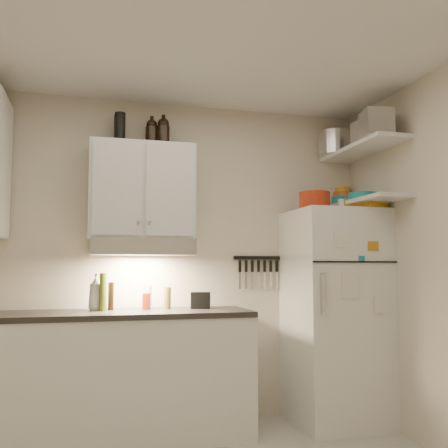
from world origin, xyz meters
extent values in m
cube|color=silver|center=(0.00, 0.00, 2.61)|extent=(3.20, 3.00, 0.02)
cube|color=beige|center=(0.00, 1.51, 1.30)|extent=(3.20, 0.02, 2.60)
cube|color=silver|center=(-0.55, 1.20, 0.44)|extent=(2.10, 0.60, 0.88)
cube|color=#292623|center=(-0.55, 1.20, 0.90)|extent=(2.10, 0.62, 0.04)
cube|color=silver|center=(-0.30, 1.33, 1.83)|extent=(0.80, 0.33, 0.75)
cube|color=silver|center=(-0.30, 1.27, 1.39)|extent=(0.76, 0.46, 0.12)
cube|color=white|center=(1.25, 1.16, 0.85)|extent=(0.70, 0.68, 1.70)
cube|color=silver|center=(1.45, 1.02, 2.20)|extent=(0.30, 0.95, 0.03)
cube|color=silver|center=(1.45, 1.02, 1.76)|extent=(0.30, 0.95, 0.03)
cube|color=black|center=(0.70, 1.49, 1.32)|extent=(0.42, 0.02, 0.03)
cylinder|color=#A12A12|center=(1.07, 1.13, 1.77)|extent=(0.30, 0.30, 0.15)
cube|color=#C17F18|center=(1.44, 0.97, 1.74)|extent=(0.29, 0.32, 0.09)
cylinder|color=silver|center=(1.28, 1.07, 1.74)|extent=(0.05, 0.05, 0.09)
cylinder|color=silver|center=(1.37, 1.35, 2.32)|extent=(0.32, 0.32, 0.21)
cube|color=#AAAAAD|center=(1.41, 0.91, 2.30)|extent=(0.18, 0.17, 0.17)
cube|color=#AAAAAD|center=(1.39, 0.71, 2.32)|extent=(0.24, 0.24, 0.20)
cylinder|color=#177B7F|center=(1.48, 1.39, 1.82)|extent=(0.22, 0.22, 0.09)
cylinder|color=#E54815|center=(1.51, 1.48, 1.89)|extent=(0.17, 0.17, 0.05)
cylinder|color=gold|center=(1.51, 1.48, 1.94)|extent=(0.14, 0.14, 0.04)
cylinder|color=#177B7F|center=(1.41, 0.97, 1.80)|extent=(0.29, 0.29, 0.06)
cylinder|color=black|center=(-0.48, 1.32, 2.32)|extent=(0.09, 0.09, 0.24)
cylinder|color=black|center=(-0.48, 1.41, 2.32)|extent=(0.09, 0.09, 0.24)
imported|color=silver|center=(-0.63, 1.29, 1.07)|extent=(0.13, 0.13, 0.31)
cylinder|color=brown|center=(-0.10, 1.30, 1.00)|extent=(0.07, 0.07, 0.17)
cylinder|color=#516519|center=(-0.58, 1.24, 1.06)|extent=(0.06, 0.06, 0.28)
cylinder|color=black|center=(-0.52, 1.30, 1.02)|extent=(0.06, 0.06, 0.21)
cylinder|color=silver|center=(-0.24, 1.33, 1.01)|extent=(0.08, 0.08, 0.18)
cylinder|color=#A12A12|center=(-0.26, 1.29, 0.98)|extent=(0.08, 0.08, 0.12)
cube|color=black|center=(0.16, 1.27, 0.98)|extent=(0.17, 0.14, 0.13)
camera|label=1|loc=(-0.66, -2.55, 1.24)|focal=40.00mm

